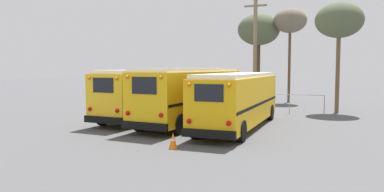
% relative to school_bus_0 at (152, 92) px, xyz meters
% --- Properties ---
extents(ground_plane, '(160.00, 160.00, 0.00)m').
position_rel_school_bus_0_xyz_m(ground_plane, '(3.10, -0.33, -1.74)').
color(ground_plane, '#4C4C4F').
extents(school_bus_0, '(2.89, 10.19, 3.18)m').
position_rel_school_bus_0_xyz_m(school_bus_0, '(0.00, 0.00, 0.00)').
color(school_bus_0, yellow).
rests_on(school_bus_0, ground).
extents(school_bus_1, '(3.12, 10.55, 3.29)m').
position_rel_school_bus_0_xyz_m(school_bus_1, '(3.10, -0.78, 0.05)').
color(school_bus_1, yellow).
rests_on(school_bus_1, ground).
extents(school_bus_2, '(2.67, 10.38, 3.02)m').
position_rel_school_bus_0_xyz_m(school_bus_2, '(6.20, -1.50, -0.10)').
color(school_bus_2, '#EAAA0F').
rests_on(school_bus_2, ground).
extents(utility_pole, '(1.80, 0.30, 9.33)m').
position_rel_school_bus_0_xyz_m(utility_pole, '(4.76, 8.31, 3.06)').
color(utility_pole, '#75604C').
rests_on(utility_pole, ground).
extents(bare_tree_0, '(3.43, 3.43, 8.07)m').
position_rel_school_bus_0_xyz_m(bare_tree_0, '(10.96, 8.35, 4.98)').
color(bare_tree_0, brown).
rests_on(bare_tree_0, ground).
extents(bare_tree_1, '(4.16, 4.16, 8.67)m').
position_rel_school_bus_0_xyz_m(bare_tree_1, '(3.30, 15.94, 5.30)').
color(bare_tree_1, '#473323').
rests_on(bare_tree_1, ground).
extents(bare_tree_2, '(3.11, 3.11, 8.96)m').
position_rel_school_bus_0_xyz_m(bare_tree_2, '(6.42, 15.48, 5.97)').
color(bare_tree_2, brown).
rests_on(bare_tree_2, ground).
extents(fence_line, '(14.26, 0.06, 1.42)m').
position_rel_school_bus_0_xyz_m(fence_line, '(3.10, 6.18, -0.77)').
color(fence_line, '#939399').
rests_on(fence_line, ground).
extents(traffic_cone, '(0.36, 0.36, 0.66)m').
position_rel_school_bus_0_xyz_m(traffic_cone, '(5.15, -7.63, -1.41)').
color(traffic_cone, orange).
rests_on(traffic_cone, ground).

